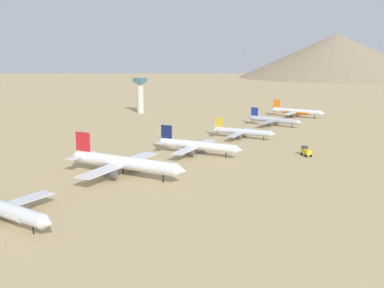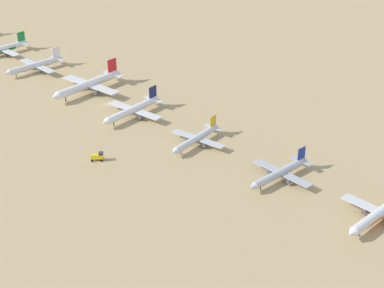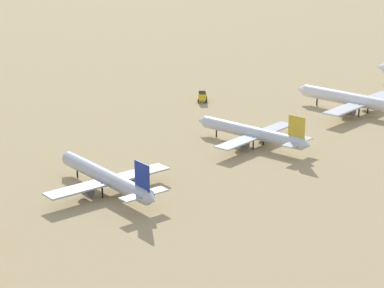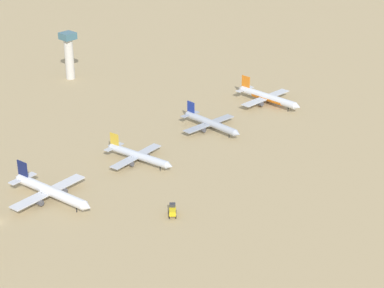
{
  "view_description": "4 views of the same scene",
  "coord_description": "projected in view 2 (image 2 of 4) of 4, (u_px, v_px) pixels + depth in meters",
  "views": [
    {
      "loc": [
        91.95,
        -125.93,
        40.98
      ],
      "look_at": [
        -1.36,
        20.37,
        4.64
      ],
      "focal_mm": 39.55,
      "sensor_mm": 36.0,
      "label": 1
    },
    {
      "loc": [
        174.2,
        229.86,
        123.91
      ],
      "look_at": [
        6.16,
        67.32,
        3.65
      ],
      "focal_mm": 56.62,
      "sensor_mm": 36.0,
      "label": 2
    },
    {
      "loc": [
        -119.36,
        194.78,
        57.37
      ],
      "look_at": [
        0.95,
        84.21,
        4.59
      ],
      "focal_mm": 70.57,
      "sensor_mm": 36.0,
      "label": 3
    },
    {
      "loc": [
        190.04,
        -106.28,
        123.44
      ],
      "look_at": [
        10.78,
        85.25,
        4.88
      ],
      "focal_mm": 65.45,
      "sensor_mm": 36.0,
      "label": 4
    }
  ],
  "objects": [
    {
      "name": "parked_jet_6",
      "position": [
        281.0,
        173.0,
        241.31
      ],
      "size": [
        34.98,
        28.43,
        10.09
      ],
      "color": "#B2B7C1",
      "rests_on": "ground"
    },
    {
      "name": "parked_jet_1",
      "position": [
        1.0,
        49.0,
        377.58
      ],
      "size": [
        40.54,
        32.84,
        11.72
      ],
      "color": "white",
      "rests_on": "ground"
    },
    {
      "name": "parked_jet_3",
      "position": [
        89.0,
        84.0,
        322.74
      ],
      "size": [
        48.52,
        39.48,
        13.98
      ],
      "color": "white",
      "rests_on": "ground"
    },
    {
      "name": "parked_jet_4",
      "position": [
        133.0,
        110.0,
        294.94
      ],
      "size": [
        40.03,
        32.6,
        11.54
      ],
      "color": "white",
      "rests_on": "ground"
    },
    {
      "name": "parked_jet_5",
      "position": [
        197.0,
        138.0,
        268.54
      ],
      "size": [
        34.1,
        27.81,
        9.84
      ],
      "color": "silver",
      "rests_on": "ground"
    },
    {
      "name": "parked_jet_7",
      "position": [
        380.0,
        213.0,
        215.19
      ],
      "size": [
        38.75,
        31.44,
        11.18
      ],
      "color": "silver",
      "rests_on": "ground"
    },
    {
      "name": "parked_jet_2",
      "position": [
        36.0,
        65.0,
        351.68
      ],
      "size": [
        39.33,
        31.87,
        11.36
      ],
      "color": "silver",
      "rests_on": "ground"
    },
    {
      "name": "service_truck",
      "position": [
        98.0,
        156.0,
        256.37
      ],
      "size": [
        5.44,
        5.45,
        3.9
      ],
      "color": "yellow",
      "rests_on": "ground"
    },
    {
      "name": "ground_plane",
      "position": [
        106.0,
        105.0,
        310.14
      ],
      "size": [
        1815.28,
        1815.28,
        0.0
      ],
      "primitive_type": "plane",
      "color": "tan"
    }
  ]
}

